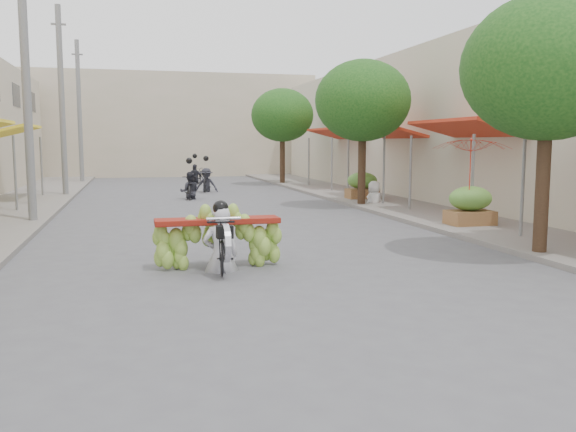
# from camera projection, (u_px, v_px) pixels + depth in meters

# --- Properties ---
(ground) EXTENTS (120.00, 120.00, 0.00)m
(ground) POSITION_uv_depth(u_px,v_px,m) (362.00, 339.00, 7.25)
(ground) COLOR #57575C
(ground) RESTS_ON ground
(sidewalk_right) EXTENTS (4.00, 60.00, 0.12)m
(sidewalk_right) POSITION_uv_depth(u_px,v_px,m) (391.00, 202.00, 23.39)
(sidewalk_right) COLOR gray
(sidewalk_right) RESTS_ON ground
(shophouse_row_right) EXTENTS (9.77, 40.00, 6.00)m
(shophouse_row_right) POSITION_uv_depth(u_px,v_px,m) (524.00, 125.00, 23.30)
(shophouse_row_right) COLOR beige
(shophouse_row_right) RESTS_ON ground
(far_building) EXTENTS (20.00, 6.00, 7.00)m
(far_building) POSITION_uv_depth(u_px,v_px,m) (169.00, 126.00, 43.38)
(far_building) COLOR #C2B399
(far_building) RESTS_ON ground
(utility_pole_mid) EXTENTS (0.60, 0.24, 8.00)m
(utility_pole_mid) POSITION_uv_depth(u_px,v_px,m) (26.00, 81.00, 16.98)
(utility_pole_mid) COLOR slate
(utility_pole_mid) RESTS_ON ground
(utility_pole_far) EXTENTS (0.60, 0.24, 8.00)m
(utility_pole_far) POSITION_uv_depth(u_px,v_px,m) (62.00, 102.00, 25.64)
(utility_pole_far) COLOR slate
(utility_pole_far) RESTS_ON ground
(utility_pole_back) EXTENTS (0.60, 0.24, 8.00)m
(utility_pole_back) POSITION_uv_depth(u_px,v_px,m) (79.00, 112.00, 34.30)
(utility_pole_back) COLOR slate
(utility_pole_back) RESTS_ON ground
(street_tree_near) EXTENTS (3.40, 3.40, 5.25)m
(street_tree_near) POSITION_uv_depth(u_px,v_px,m) (548.00, 68.00, 11.97)
(street_tree_near) COLOR #3A2719
(street_tree_near) RESTS_ON ground
(street_tree_mid) EXTENTS (3.40, 3.40, 5.25)m
(street_tree_mid) POSITION_uv_depth(u_px,v_px,m) (363.00, 101.00, 21.59)
(street_tree_mid) COLOR #3A2719
(street_tree_mid) RESTS_ON ground
(street_tree_far) EXTENTS (3.40, 3.40, 5.25)m
(street_tree_far) POSITION_uv_depth(u_px,v_px,m) (282.00, 115.00, 33.13)
(street_tree_far) COLOR #3A2719
(street_tree_far) RESTS_ON ground
(produce_crate_mid) EXTENTS (1.20, 0.88, 1.16)m
(produce_crate_mid) POSITION_uv_depth(u_px,v_px,m) (470.00, 203.00, 16.38)
(produce_crate_mid) COLOR brown
(produce_crate_mid) RESTS_ON ground
(produce_crate_far) EXTENTS (1.20, 0.88, 1.16)m
(produce_crate_far) POSITION_uv_depth(u_px,v_px,m) (362.00, 183.00, 24.08)
(produce_crate_far) COLOR brown
(produce_crate_far) RESTS_ON ground
(banana_motorbike) EXTENTS (2.30, 1.87, 2.20)m
(banana_motorbike) POSITION_uv_depth(u_px,v_px,m) (219.00, 231.00, 11.11)
(banana_motorbike) COLOR black
(banana_motorbike) RESTS_ON ground
(market_umbrella) EXTENTS (2.37, 2.37, 1.81)m
(market_umbrella) POSITION_uv_depth(u_px,v_px,m) (472.00, 135.00, 15.85)
(market_umbrella) COLOR #B52918
(market_umbrella) RESTS_ON ground
(pedestrian) EXTENTS (0.90, 0.72, 1.60)m
(pedestrian) POSITION_uv_depth(u_px,v_px,m) (375.00, 181.00, 22.40)
(pedestrian) COLOR white
(pedestrian) RESTS_ON ground
(bg_motorbike_a) EXTENTS (0.84, 1.69, 1.95)m
(bg_motorbike_a) POSITION_uv_depth(u_px,v_px,m) (190.00, 181.00, 25.00)
(bg_motorbike_a) COLOR black
(bg_motorbike_a) RESTS_ON ground
(bg_motorbike_b) EXTENTS (1.16, 1.89, 1.95)m
(bg_motorbike_b) POSITION_uv_depth(u_px,v_px,m) (206.00, 174.00, 28.56)
(bg_motorbike_b) COLOR black
(bg_motorbike_b) RESTS_ON ground
(bg_motorbike_c) EXTENTS (1.23, 1.72, 1.95)m
(bg_motorbike_c) POSITION_uv_depth(u_px,v_px,m) (195.00, 170.00, 33.72)
(bg_motorbike_c) COLOR black
(bg_motorbike_c) RESTS_ON ground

